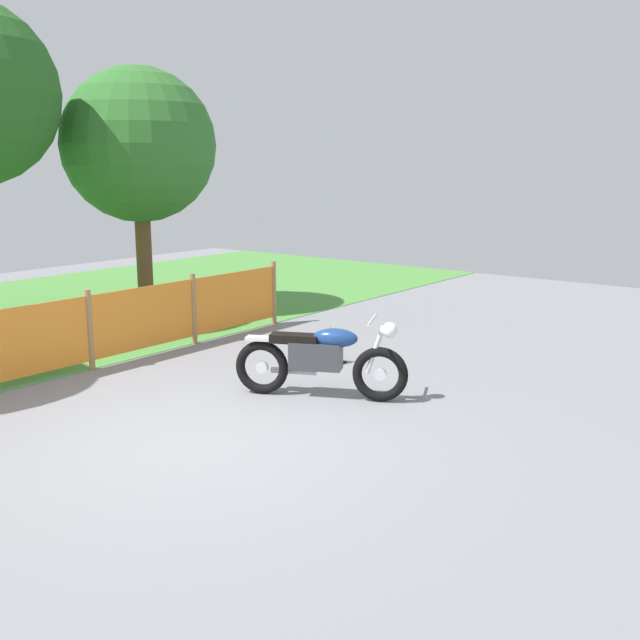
{
  "coord_description": "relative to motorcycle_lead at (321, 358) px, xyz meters",
  "views": [
    {
      "loc": [
        -4.58,
        -5.1,
        2.58
      ],
      "look_at": [
        1.77,
        -0.2,
        0.9
      ],
      "focal_mm": 41.34,
      "sensor_mm": 36.0,
      "label": 1
    }
  ],
  "objects": [
    {
      "name": "ground",
      "position": [
        -1.78,
        0.21,
        -0.47
      ],
      "size": [
        24.0,
        24.0,
        0.02
      ],
      "primitive_type": "cube",
      "color": "gray"
    },
    {
      "name": "barrier_fence",
      "position": [
        -1.78,
        3.06,
        0.08
      ],
      "size": [
        9.01,
        0.08,
        1.05
      ],
      "color": "#997547",
      "rests_on": "ground"
    },
    {
      "name": "tree_near_right",
      "position": [
        2.12,
        5.64,
        2.46
      ],
      "size": [
        2.67,
        2.67,
        4.27
      ],
      "color": "brown",
      "rests_on": "ground"
    },
    {
      "name": "motorcycle_lead",
      "position": [
        0.0,
        0.0,
        0.0
      ],
      "size": [
        1.0,
        1.85,
        0.94
      ],
      "rotation": [
        0.0,
        0.0,
        -1.13
      ],
      "color": "black",
      "rests_on": "ground"
    },
    {
      "name": "traffic_cone",
      "position": [
        1.22,
        0.79,
        -0.2
      ],
      "size": [
        0.32,
        0.32,
        0.53
      ],
      "color": "black",
      "rests_on": "ground"
    }
  ]
}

